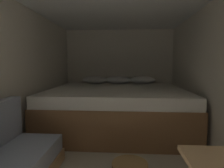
# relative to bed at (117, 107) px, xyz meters

# --- Properties ---
(ground_plane) EXTENTS (6.78, 6.78, 0.00)m
(ground_plane) POSITION_rel_bed_xyz_m (0.00, -1.32, -0.39)
(ground_plane) COLOR #B2A893
(wall_back) EXTENTS (2.65, 0.05, 2.02)m
(wall_back) POSITION_rel_bed_xyz_m (0.00, 1.10, 0.62)
(wall_back) COLOR beige
(wall_back) RESTS_ON ground
(wall_left) EXTENTS (0.05, 4.78, 2.02)m
(wall_left) POSITION_rel_bed_xyz_m (-1.30, -1.32, 0.62)
(wall_left) COLOR beige
(wall_left) RESTS_ON ground
(bed) EXTENTS (2.43, 2.09, 0.92)m
(bed) POSITION_rel_bed_xyz_m (0.00, 0.00, 0.00)
(bed) COLOR brown
(bed) RESTS_ON ground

